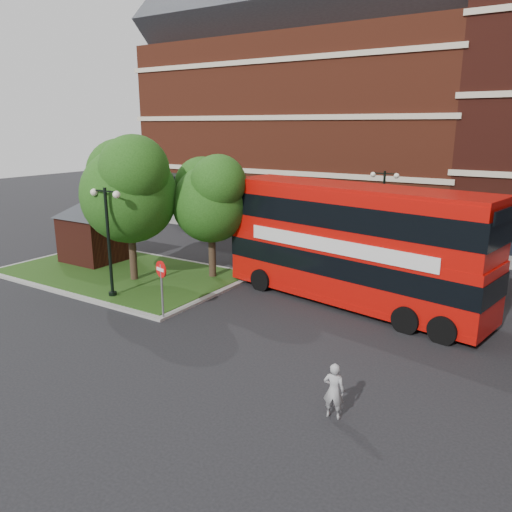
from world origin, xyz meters
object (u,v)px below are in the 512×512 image
Objects in this scene: woman at (334,391)px; car_silver at (288,228)px; bus at (352,237)px; car_white at (404,241)px.

woman reaches higher than car_silver.
woman is (3.05, -8.61, -2.19)m from bus.
car_silver is at bearing 140.97° from bus.
bus is at bearing 179.40° from car_white.
woman is 0.41× the size of car_white.
car_white is (-3.79, 19.23, -0.16)m from woman.
car_silver reaches higher than car_white.
bus reaches higher than woman.
car_white is at bearing -81.40° from car_silver.
woman is 19.60m from car_white.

